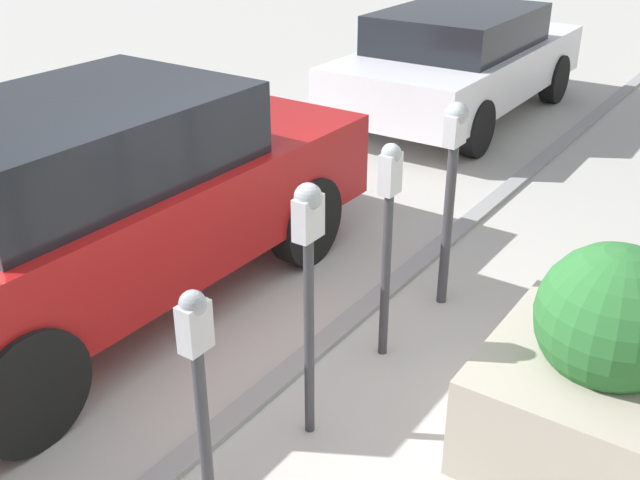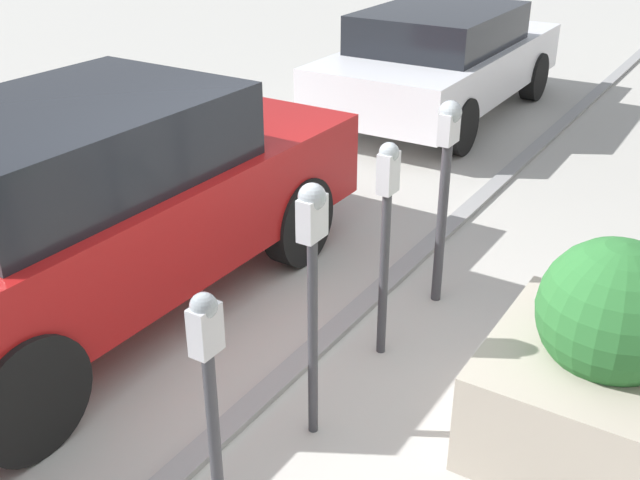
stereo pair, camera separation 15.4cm
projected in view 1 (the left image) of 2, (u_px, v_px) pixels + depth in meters
The scene contains 9 objects.
ground_plane at pixel (307, 371), 4.88m from camera, with size 40.00×40.00×0.00m, color #ADAAA3.
curb_strip at pixel (297, 364), 4.91m from camera, with size 24.50×0.16×0.04m.
parking_meter_nearest at pixel (199, 376), 3.31m from camera, with size 0.14×0.12×1.36m.
parking_meter_second at pixel (308, 260), 3.87m from camera, with size 0.17×0.14×1.55m.
parking_meter_middle at pixel (388, 217), 4.62m from camera, with size 0.15×0.12×1.49m.
parking_meter_fourth at pixel (452, 171), 5.20m from camera, with size 0.19×0.16×1.54m.
planter_box at pixel (600, 376), 4.00m from camera, with size 1.27×1.18×1.26m.
parked_car_middle at pixel (100, 200), 5.27m from camera, with size 4.32×1.82×1.59m.
parked_car_rear at pixel (460, 60), 9.61m from camera, with size 4.34×1.86×1.39m.
Camera 1 is at (-3.24, -2.32, 2.93)m, focal length 42.00 mm.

